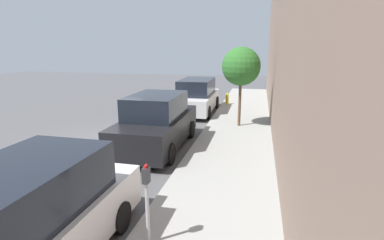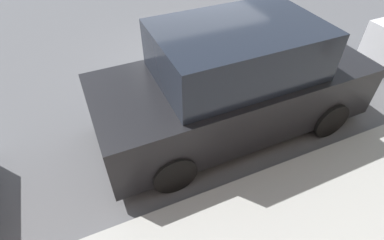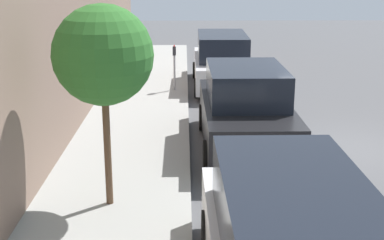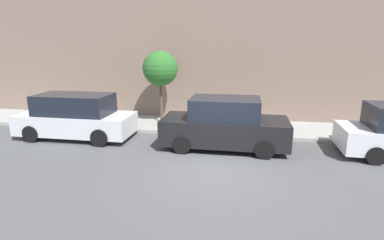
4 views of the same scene
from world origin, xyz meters
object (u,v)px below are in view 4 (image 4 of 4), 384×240
parked_minivan_third (76,117)px  parking_meter_near (364,117)px  parked_suv_second (225,125)px  street_tree (160,69)px  fire_hydrant (54,116)px

parked_minivan_third → parking_meter_near: size_ratio=3.25×
parked_suv_second → parked_minivan_third: bearing=88.5°
parking_meter_near → parked_minivan_third: bearing=97.6°
street_tree → parked_minivan_third: bearing=130.5°
parked_suv_second → street_tree: bearing=50.3°
parked_suv_second → parking_meter_near: parked_suv_second is taller
parked_suv_second → street_tree: (2.77, 3.33, 1.87)m
street_tree → fire_hydrant: (-1.10, 5.18, -2.31)m
parked_suv_second → fire_hydrant: parked_suv_second is taller
parked_minivan_third → fire_hydrant: 2.64m
parked_minivan_third → parking_meter_near: (1.60, -11.94, 0.16)m
parking_meter_near → street_tree: bearing=83.6°
parking_meter_near → parked_suv_second: bearing=107.6°
parked_minivan_third → street_tree: size_ratio=1.40×
parked_suv_second → parking_meter_near: size_ratio=3.18×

